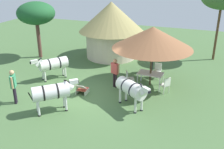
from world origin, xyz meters
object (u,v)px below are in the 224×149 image
object	(u,v)px
guest_beside_umbrella	(115,70)
striped_lounge_chair	(82,89)
patio_chair_near_lawn	(166,84)
guest_behind_table	(152,58)
patio_chair_west_end	(157,70)
zebra_by_umbrella	(132,89)
shade_umbrella	(153,38)
zebra_nearest_camera	(52,92)
standing_watcher	(13,84)
zebra_toward_hut	(53,64)
acacia_tree_far_lawn	(36,14)
thatched_hut	(111,27)
patio_dining_table	(150,74)
patio_chair_near_hut	(129,78)

from	to	relation	value
guest_beside_umbrella	striped_lounge_chair	bearing A→B (deg)	-110.19
patio_chair_near_lawn	guest_behind_table	distance (m)	3.05
patio_chair_west_end	zebra_by_umbrella	world-z (taller)	zebra_by_umbrella
shade_umbrella	patio_chair_near_lawn	distance (m)	2.59
zebra_nearest_camera	zebra_by_umbrella	xyz separation A→B (m)	(3.31, 1.68, -0.02)
patio_chair_west_end	zebra_nearest_camera	world-z (taller)	zebra_nearest_camera
guest_behind_table	standing_watcher	bearing A→B (deg)	-21.69
patio_chair_west_end	zebra_toward_hut	size ratio (longest dim) A/B	0.45
zebra_nearest_camera	zebra_by_umbrella	world-z (taller)	zebra_nearest_camera
striped_lounge_chair	zebra_by_umbrella	distance (m)	3.01
zebra_by_umbrella	acacia_tree_far_lawn	size ratio (longest dim) A/B	0.48
thatched_hut	shade_umbrella	xyz separation A→B (m)	(3.90, -4.05, 0.54)
patio_dining_table	shade_umbrella	bearing A→B (deg)	45.00
guest_behind_table	zebra_by_umbrella	bearing A→B (deg)	19.67
patio_chair_near_lawn	zebra_by_umbrella	world-z (taller)	zebra_by_umbrella
guest_behind_table	zebra_by_umbrella	distance (m)	4.78
shade_umbrella	guest_beside_umbrella	bearing A→B (deg)	-151.67
zebra_toward_hut	patio_chair_west_end	bearing A→B (deg)	-120.46
patio_chair_west_end	acacia_tree_far_lawn	size ratio (longest dim) A/B	0.22
striped_lounge_chair	thatched_hut	bearing A→B (deg)	93.46
patio_chair_west_end	striped_lounge_chair	xyz separation A→B (m)	(-3.31, -3.59, -0.26)
standing_watcher	zebra_toward_hut	world-z (taller)	standing_watcher
patio_chair_west_end	guest_behind_table	bearing A→B (deg)	-46.92
patio_dining_table	patio_chair_near_hut	world-z (taller)	patio_chair_near_hut
striped_lounge_chair	zebra_toward_hut	xyz separation A→B (m)	(-2.51, 1.19, 0.69)
patio_chair_near_hut	patio_chair_near_lawn	bearing A→B (deg)	58.68
patio_dining_table	guest_beside_umbrella	distance (m)	2.05
thatched_hut	guest_behind_table	distance (m)	4.30
patio_chair_near_lawn	zebra_toward_hut	xyz separation A→B (m)	(-6.66, -0.45, 0.42)
patio_chair_near_hut	patio_chair_near_lawn	xyz separation A→B (m)	(2.11, -0.17, 0.00)
zebra_by_umbrella	patio_chair_near_lawn	bearing A→B (deg)	-175.68
patio_chair_west_end	striped_lounge_chair	bearing A→B (deg)	54.68
patio_chair_near_hut	zebra_toward_hut	xyz separation A→B (m)	(-4.55, -0.62, 0.42)
thatched_hut	acacia_tree_far_lawn	bearing A→B (deg)	-157.78
guest_behind_table	patio_chair_near_hut	bearing A→B (deg)	2.11
patio_dining_table	patio_chair_near_hut	size ratio (longest dim) A/B	1.60
zebra_by_umbrella	thatched_hut	bearing A→B (deg)	-116.60
patio_chair_west_end	zebra_nearest_camera	size ratio (longest dim) A/B	0.48
striped_lounge_chair	acacia_tree_far_lawn	size ratio (longest dim) A/B	0.20
patio_dining_table	zebra_by_umbrella	xyz separation A→B (m)	(-0.26, -2.82, 0.33)
patio_chair_near_lawn	guest_beside_umbrella	bearing A→B (deg)	130.72
shade_umbrella	patio_chair_near_lawn	bearing A→B (deg)	-35.91
patio_chair_west_end	standing_watcher	world-z (taller)	standing_watcher
zebra_nearest_camera	patio_chair_west_end	bearing A→B (deg)	103.90
thatched_hut	standing_watcher	world-z (taller)	thatched_hut
guest_beside_umbrella	acacia_tree_far_lawn	xyz separation A→B (m)	(-7.04, 3.00, 2.22)
thatched_hut	guest_behind_table	size ratio (longest dim) A/B	2.87
shade_umbrella	zebra_toward_hut	size ratio (longest dim) A/B	2.21
guest_beside_umbrella	zebra_by_umbrella	size ratio (longest dim) A/B	0.85
shade_umbrella	zebra_nearest_camera	bearing A→B (deg)	-128.42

